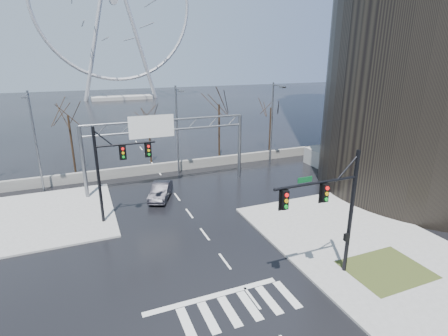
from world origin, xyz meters
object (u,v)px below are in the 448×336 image
car (161,191)px  signal_mast_near (334,205)px  ferris_wheel (114,7)px  sign_gantry (163,139)px  signal_mast_far (112,165)px

car → signal_mast_near: bearing=-43.5°
ferris_wheel → car: ferris_wheel is taller
sign_gantry → signal_mast_near: bearing=-73.8°
signal_mast_far → sign_gantry: bearing=47.5°
signal_mast_far → ferris_wheel: ferris_wheel is taller
ferris_wheel → car: size_ratio=11.31×
signal_mast_near → ferris_wheel: size_ratio=0.16×
car → ferris_wheel: bearing=109.8°
signal_mast_far → sign_gantry: size_ratio=0.49×
signal_mast_near → sign_gantry: size_ratio=0.49×
signal_mast_near → sign_gantry: 19.79m
signal_mast_near → ferris_wheel: (-0.14, 99.04, 21.26)m
signal_mast_near → sign_gantry: bearing=106.2°
sign_gantry → ferris_wheel: ferris_wheel is taller
signal_mast_far → car: 6.84m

